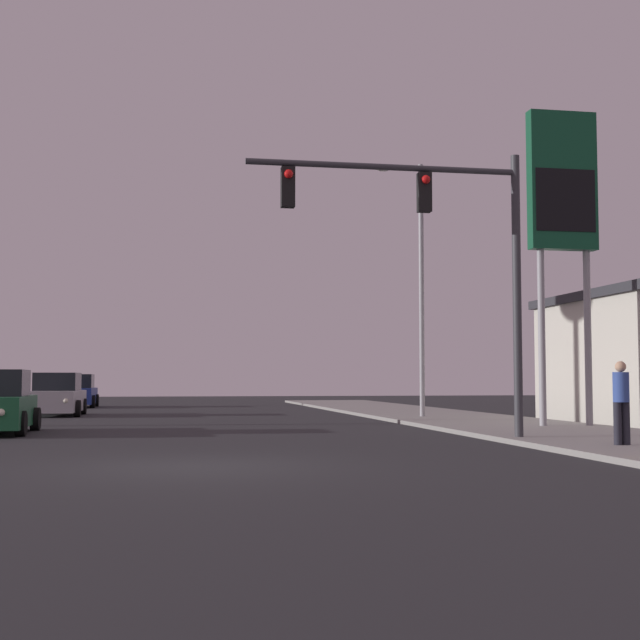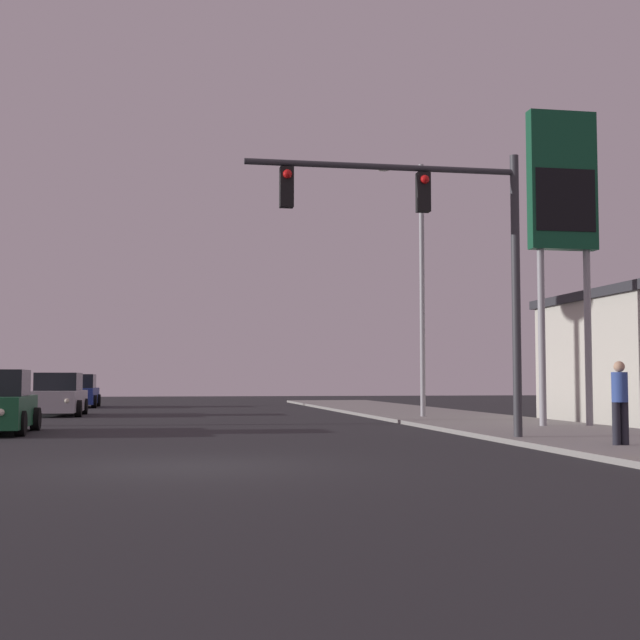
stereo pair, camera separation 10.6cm
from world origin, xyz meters
name	(u,v)px [view 2 (the right image)]	position (x,y,z in m)	size (l,w,h in m)	color
ground_plane	(191,467)	(0.00, 0.00, 0.00)	(120.00, 120.00, 0.00)	#28282B
sidewalk_right	(510,426)	(9.50, 10.00, 0.06)	(5.00, 60.00, 0.12)	gray
car_silver	(58,396)	(-4.56, 21.41, 0.76)	(2.04, 4.33, 1.68)	#B7B7BC
car_blue	(78,392)	(-4.79, 32.01, 0.76)	(2.04, 4.31, 1.68)	navy
traffic_light_mast	(442,236)	(5.73, 4.50, 4.67)	(6.37, 0.36, 6.50)	#38383D
street_lamp	(418,275)	(8.41, 15.62, 5.12)	(1.74, 0.24, 9.00)	#99999E
gas_station_sign	(563,198)	(10.74, 8.85, 6.62)	(2.00, 0.42, 9.00)	#99999E
pedestrian_on_sidewalk	(620,399)	(8.53, 1.75, 1.03)	(0.34, 0.32, 1.67)	#23232D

